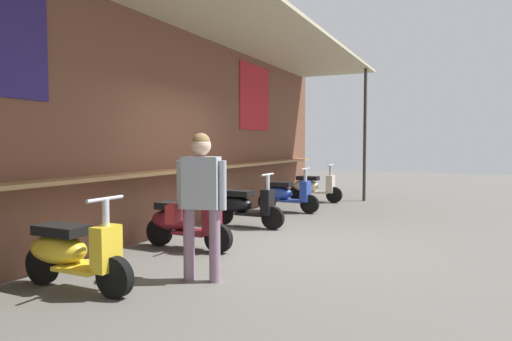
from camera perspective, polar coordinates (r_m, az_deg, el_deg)
name	(u,v)px	position (r m, az deg, el deg)	size (l,w,h in m)	color
ground_plane	(279,243)	(6.90, 2.96, -9.01)	(37.33, 37.33, 0.00)	#56544F
market_stall_facade	(174,113)	(7.67, -10.20, 7.10)	(13.33, 2.34, 3.61)	brown
scooter_yellow	(70,252)	(5.02, -22.26, -9.41)	(0.46, 1.40, 0.97)	gold
scooter_maroon	(183,221)	(6.51, -9.15, -6.32)	(0.46, 1.40, 0.97)	maroon
scooter_black	(243,205)	(8.11, -1.65, -4.37)	(0.46, 1.40, 0.97)	black
scooter_blue	(284,194)	(9.93, 3.59, -2.96)	(0.46, 1.40, 0.97)	#233D9E
scooter_cream	(312,187)	(11.74, 7.06, -2.01)	(0.46, 1.40, 0.97)	beige
shopper_with_handbag	(200,192)	(4.89, -7.06, -2.75)	(0.37, 0.64, 1.59)	gray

